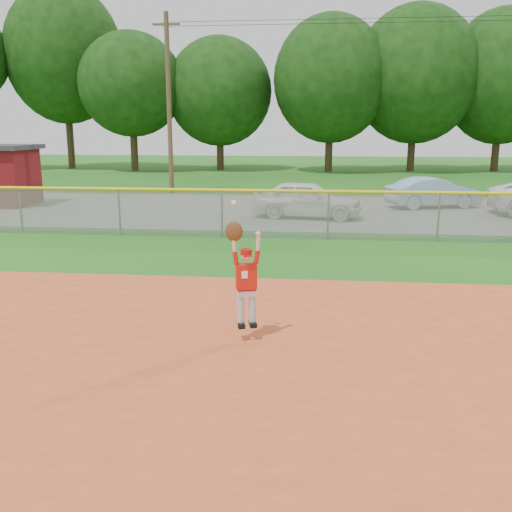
{
  "coord_description": "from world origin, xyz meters",
  "views": [
    {
      "loc": [
        -0.41,
        -7.61,
        3.47
      ],
      "look_at": [
        -1.48,
        2.68,
        1.1
      ],
      "focal_mm": 40.0,
      "sensor_mm": 36.0,
      "label": 1
    }
  ],
  "objects": [
    {
      "name": "car_blue",
      "position": [
        4.6,
        17.43,
        0.68
      ],
      "size": [
        4.16,
        2.5,
        1.29
      ],
      "primitive_type": "imported",
      "rotation": [
        0.0,
        0.0,
        1.88
      ],
      "color": "#7BA2B8",
      "rests_on": "parking_strip"
    },
    {
      "name": "outfield_fence",
      "position": [
        0.0,
        10.0,
        0.88
      ],
      "size": [
        40.06,
        0.1,
        1.55
      ],
      "color": "gray",
      "rests_on": "ground"
    },
    {
      "name": "ballplayer",
      "position": [
        -1.51,
        1.17,
        1.13
      ],
      "size": [
        0.58,
        0.31,
        2.08
      ],
      "color": "silver",
      "rests_on": "ground"
    },
    {
      "name": "power_lines",
      "position": [
        1.0,
        22.0,
        4.68
      ],
      "size": [
        19.4,
        0.24,
        9.0
      ],
      "color": "#4C3823",
      "rests_on": "ground"
    },
    {
      "name": "parking_strip",
      "position": [
        0.0,
        16.0,
        0.01
      ],
      "size": [
        44.0,
        10.0,
        0.03
      ],
      "primitive_type": "cube",
      "color": "slate",
      "rests_on": "ground"
    },
    {
      "name": "ground",
      "position": [
        0.0,
        0.0,
        0.0
      ],
      "size": [
        120.0,
        120.0,
        0.0
      ],
      "primitive_type": "plane",
      "color": "#1E5A14",
      "rests_on": "ground"
    },
    {
      "name": "car_white_a",
      "position": [
        -0.71,
        14.1,
        0.73
      ],
      "size": [
        4.3,
        2.16,
        1.4
      ],
      "primitive_type": "imported",
      "rotation": [
        0.0,
        0.0,
        1.44
      ],
      "color": "white",
      "rests_on": "parking_strip"
    },
    {
      "name": "tree_line",
      "position": [
        0.96,
        37.9,
        7.53
      ],
      "size": [
        62.37,
        13.0,
        14.43
      ],
      "color": "#422D1C",
      "rests_on": "ground"
    }
  ]
}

